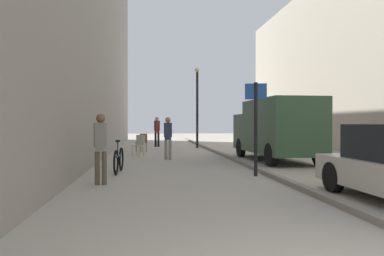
# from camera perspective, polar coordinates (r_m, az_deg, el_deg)

# --- Properties ---
(ground_plane) EXTENTS (80.00, 80.00, 0.00)m
(ground_plane) POSITION_cam_1_polar(r_m,az_deg,el_deg) (14.77, 0.26, -4.99)
(ground_plane) COLOR #A8A093
(kerb_strip) EXTENTS (0.16, 40.00, 0.12)m
(kerb_strip) POSITION_cam_1_polar(r_m,az_deg,el_deg) (15.03, 6.27, -4.66)
(kerb_strip) COLOR gray
(kerb_strip) RESTS_ON ground_plane
(pedestrian_main_foreground) EXTENTS (0.36, 0.27, 1.87)m
(pedestrian_main_foreground) POSITION_cam_1_polar(r_m,az_deg,el_deg) (23.67, -5.27, -0.22)
(pedestrian_main_foreground) COLOR black
(pedestrian_main_foreground) RESTS_ON ground_plane
(pedestrian_mid_block) EXTENTS (0.34, 0.22, 1.70)m
(pedestrian_mid_block) POSITION_cam_1_polar(r_m,az_deg,el_deg) (9.29, -13.53, -2.31)
(pedestrian_mid_block) COLOR brown
(pedestrian_mid_block) RESTS_ON ground_plane
(pedestrian_far_crossing) EXTENTS (0.32, 0.26, 1.71)m
(pedestrian_far_crossing) POSITION_cam_1_polar(r_m,az_deg,el_deg) (15.25, -3.63, -1.09)
(pedestrian_far_crossing) COLOR gray
(pedestrian_far_crossing) RESTS_ON ground_plane
(delivery_van) EXTENTS (2.11, 5.44, 2.37)m
(delivery_van) POSITION_cam_1_polar(r_m,az_deg,el_deg) (15.19, 12.46, -0.04)
(delivery_van) COLOR #335138
(delivery_van) RESTS_ON ground_plane
(street_sign_post) EXTENTS (0.59, 0.19, 2.60)m
(street_sign_post) POSITION_cam_1_polar(r_m,az_deg,el_deg) (10.67, 9.54, 1.12)
(street_sign_post) COLOR black
(street_sign_post) RESTS_ON ground_plane
(lamp_post) EXTENTS (0.28, 0.28, 4.76)m
(lamp_post) POSITION_cam_1_polar(r_m,az_deg,el_deg) (22.50, 0.79, 3.91)
(lamp_post) COLOR black
(lamp_post) RESTS_ON ground_plane
(bicycle_leaning) EXTENTS (0.18, 1.77, 0.98)m
(bicycle_leaning) POSITION_cam_1_polar(r_m,az_deg,el_deg) (11.48, -10.93, -4.73)
(bicycle_leaning) COLOR black
(bicycle_leaning) RESTS_ON ground_plane
(cafe_chair_near_window) EXTENTS (0.61, 0.61, 0.94)m
(cafe_chair_near_window) POSITION_cam_1_polar(r_m,az_deg,el_deg) (19.49, -7.48, -2.00)
(cafe_chair_near_window) COLOR brown
(cafe_chair_near_window) RESTS_ON ground_plane
(cafe_chair_by_doorway) EXTENTS (0.61, 0.61, 0.94)m
(cafe_chair_by_doorway) POSITION_cam_1_polar(r_m,az_deg,el_deg) (17.13, -7.94, -2.38)
(cafe_chair_by_doorway) COLOR #B7B2A8
(cafe_chair_by_doorway) RESTS_ON ground_plane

